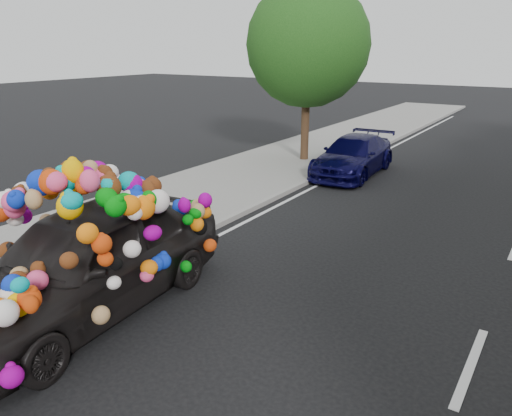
# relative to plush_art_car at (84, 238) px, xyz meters

# --- Properties ---
(ground) EXTENTS (100.00, 100.00, 0.00)m
(ground) POSITION_rel_plush_art_car_xyz_m (1.77, 1.68, -1.22)
(ground) COLOR black
(ground) RESTS_ON ground
(sidewalk) EXTENTS (4.00, 60.00, 0.12)m
(sidewalk) POSITION_rel_plush_art_car_xyz_m (-2.53, 1.68, -1.16)
(sidewalk) COLOR gray
(sidewalk) RESTS_ON ground
(kerb) EXTENTS (0.15, 60.00, 0.13)m
(kerb) POSITION_rel_plush_art_car_xyz_m (-0.58, 1.68, -1.15)
(kerb) COLOR gray
(kerb) RESTS_ON ground
(lane_markings) EXTENTS (6.00, 50.00, 0.01)m
(lane_markings) POSITION_rel_plush_art_car_xyz_m (5.37, 1.68, -1.21)
(lane_markings) COLOR silver
(lane_markings) RESTS_ON ground
(tree_near_sidewalk) EXTENTS (4.20, 4.20, 6.13)m
(tree_near_sidewalk) POSITION_rel_plush_art_car_xyz_m (-2.03, 11.18, 2.81)
(tree_near_sidewalk) COLOR #332114
(tree_near_sidewalk) RESTS_ON ground
(plush_art_car) EXTENTS (2.74, 5.35, 2.35)m
(plush_art_car) POSITION_rel_plush_art_car_xyz_m (0.00, 0.00, 0.00)
(plush_art_car) COLOR black
(plush_art_car) RESTS_ON ground
(navy_sedan) EXTENTS (1.87, 4.27, 1.22)m
(navy_sedan) POSITION_rel_plush_art_car_xyz_m (0.11, 10.47, -0.61)
(navy_sedan) COLOR black
(navy_sedan) RESTS_ON ground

